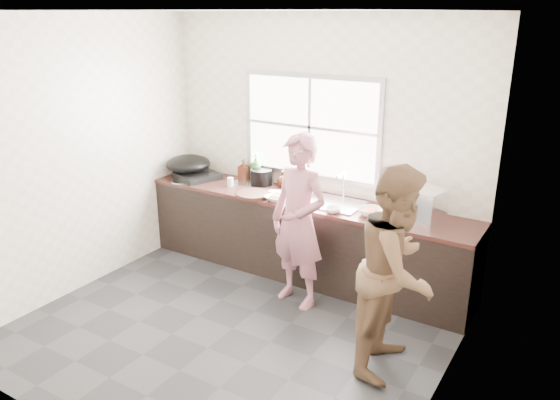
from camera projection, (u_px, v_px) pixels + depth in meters
The scene contains 30 objects.
floor at pixel (233, 329), 4.90m from camera, with size 3.60×3.20×0.01m, color #2C2C2F.
ceiling at pixel (222, 10), 4.01m from camera, with size 3.60×3.20×0.01m, color silver.
wall_back at pixel (319, 146), 5.75m from camera, with size 3.60×0.01×2.70m, color silver.
wall_left at pixel (80, 156), 5.35m from camera, with size 0.01×3.20×2.70m, color beige.
wall_right at pixel (450, 229), 3.56m from camera, with size 0.01×3.20×2.70m, color beige.
wall_front at pixel (62, 256), 3.16m from camera, with size 3.60×0.01×2.70m, color silver.
cabinet at pixel (304, 238), 5.80m from camera, with size 3.60×0.62×0.82m, color black.
countertop at pixel (304, 200), 5.66m from camera, with size 3.60×0.64×0.04m, color #371B16.
sink at pixel (335, 204), 5.48m from camera, with size 0.55×0.45×0.02m, color silver.
faucet at pixel (344, 185), 5.59m from camera, with size 0.02×0.02×0.30m, color silver.
window_frame at pixel (311, 127), 5.72m from camera, with size 1.60×0.05×1.10m, color #9EA0A5.
window_glazing at pixel (310, 127), 5.70m from camera, with size 1.50×0.01×1.00m, color white.
woman at pixel (299, 227), 5.11m from camera, with size 0.57×0.38×1.57m, color #BC7180.
person_side at pixel (397, 270), 4.15m from camera, with size 0.81×0.63×1.66m, color brown.
cutting_board at pixel (253, 194), 5.72m from camera, with size 0.36×0.36×0.04m, color #331B14.
cleaver at pixel (277, 191), 5.74m from camera, with size 0.19×0.09×0.01m, color #B8BCC0.
bowl_mince at pixel (276, 198), 5.58m from camera, with size 0.22×0.22×0.05m, color white.
bowl_crabs at pixel (370, 212), 5.17m from camera, with size 0.19×0.19×0.06m, color white.
bowl_held at pixel (333, 209), 5.26m from camera, with size 0.19×0.19×0.06m, color white.
black_pot at pixel (262, 177), 6.08m from camera, with size 0.24×0.24×0.17m, color black.
plate_food at pixel (264, 182), 6.16m from camera, with size 0.23×0.23×0.02m, color silver.
bottle_green at pixel (256, 168), 6.16m from camera, with size 0.13×0.13×0.33m, color #367C28.
bottle_brown_tall at pixel (244, 170), 6.26m from camera, with size 0.10×0.10×0.22m, color #401A10.
bottle_brown_short at pixel (284, 180), 6.00m from camera, with size 0.13×0.13×0.17m, color #3F1B0F.
glass_jar at pixel (230, 182), 6.04m from camera, with size 0.07×0.07×0.10m, color white.
burner at pixel (198, 176), 6.32m from camera, with size 0.43×0.43×0.06m, color black.
wok at pixel (189, 164), 6.35m from camera, with size 0.51×0.51×0.19m, color black.
dish_rack at pixel (418, 205), 4.98m from camera, with size 0.43×0.30×0.33m, color white.
pot_lid_left at pixel (183, 181), 6.23m from camera, with size 0.28×0.28×0.01m, color #B5B9BD.
pot_lid_right at pixel (244, 183), 6.14m from camera, with size 0.28×0.28×0.01m, color silver.
Camera 1 is at (2.59, -3.39, 2.69)m, focal length 35.00 mm.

